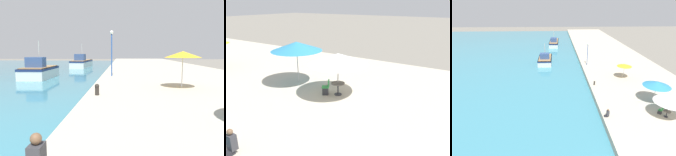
{
  "view_description": "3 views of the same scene",
  "coord_description": "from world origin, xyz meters",
  "views": [
    {
      "loc": [
        2.13,
        4.26,
        3.23
      ],
      "look_at": [
        1.5,
        18.05,
        1.56
      ],
      "focal_mm": 35.0,
      "sensor_mm": 36.0,
      "label": 1
    },
    {
      "loc": [
        -2.93,
        1.21,
        5.96
      ],
      "look_at": [
        7.22,
        7.82,
        1.76
      ],
      "focal_mm": 35.0,
      "sensor_mm": 36.0,
      "label": 2
    },
    {
      "loc": [
        -4.99,
        -8.22,
        12.45
      ],
      "look_at": [
        -4.0,
        18.0,
        1.36
      ],
      "focal_mm": 28.0,
      "sensor_mm": 36.0,
      "label": 3
    }
  ],
  "objects": [
    {
      "name": "lamppost",
      "position": [
        1.09,
        26.25,
        3.85
      ],
      "size": [
        0.36,
        0.36,
        4.56
      ],
      "color": "#28519E",
      "rests_on": "quay_promenade"
    },
    {
      "name": "mooring_bollard",
      "position": [
        0.72,
        16.48,
        1.11
      ],
      "size": [
        0.26,
        0.26,
        0.65
      ],
      "color": "#2D2823",
      "rests_on": "quay_promenade"
    },
    {
      "name": "fishing_boat_near",
      "position": [
        -7.84,
        30.06,
        0.93
      ],
      "size": [
        2.99,
        6.57,
        4.5
      ],
      "rotation": [
        0.0,
        0.0,
        0.01
      ],
      "color": "silver",
      "rests_on": "water_basin"
    },
    {
      "name": "fishing_boat_mid",
      "position": [
        -6.12,
        48.86,
        0.98
      ],
      "size": [
        3.06,
        10.2,
        4.79
      ],
      "rotation": [
        0.0,
        0.0,
        -0.03
      ],
      "color": "silver",
      "rests_on": "water_basin"
    },
    {
      "name": "person_at_quay",
      "position": [
        0.51,
        8.05,
        1.19
      ],
      "size": [
        0.53,
        0.36,
        0.99
      ],
      "color": "#232328",
      "rests_on": "quay_promenade"
    },
    {
      "name": "cafe_umbrella_striped",
      "position": [
        6.22,
        19.19,
        3.04
      ],
      "size": [
        2.44,
        2.44,
        2.5
      ],
      "color": "#B7B7B7",
      "rests_on": "quay_promenade"
    },
    {
      "name": "water_basin",
      "position": [
        -28.0,
        37.0,
        0.02
      ],
      "size": [
        56.0,
        90.0,
        0.04
      ],
      "color": "teal",
      "rests_on": "ground_plane"
    },
    {
      "name": "cafe_chair_left",
      "position": [
        6.74,
        8.37,
        1.08
      ],
      "size": [
        0.56,
        0.57,
        0.91
      ],
      "rotation": [
        0.0,
        0.0,
        0.54
      ],
      "color": "#2D2D33",
      "rests_on": "quay_promenade"
    },
    {
      "name": "cafe_table",
      "position": [
        7.11,
        7.75,
        1.29
      ],
      "size": [
        0.8,
        0.8,
        0.74
      ],
      "color": "#333338",
      "rests_on": "quay_promenade"
    },
    {
      "name": "cafe_umbrella_white",
      "position": [
        7.42,
        11.18,
        3.26
      ],
      "size": [
        3.36,
        3.36,
        2.8
      ],
      "color": "#B7B7B7",
      "rests_on": "quay_promenade"
    },
    {
      "name": "cafe_umbrella_pink",
      "position": [
        7.22,
        7.82,
        2.93
      ],
      "size": [
        3.52,
        3.52,
        2.48
      ],
      "color": "#B7B7B7",
      "rests_on": "quay_promenade"
    },
    {
      "name": "quay_promenade",
      "position": [
        8.0,
        37.0,
        0.38
      ],
      "size": [
        16.0,
        90.0,
        0.76
      ],
      "color": "#BCB29E",
      "rests_on": "ground_plane"
    }
  ]
}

